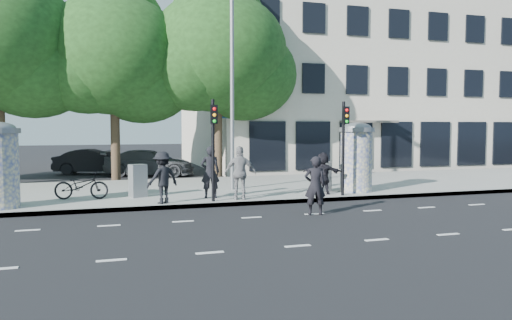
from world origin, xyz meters
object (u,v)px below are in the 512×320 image
object	(u,v)px
man_road	(315,186)
bicycle	(81,185)
ped_e	(240,173)
ped_f	(323,173)
traffic_pole_far	(344,138)
ped_d	(163,178)
ad_column_right	(356,155)
car_right	(149,163)
cabinet_left	(138,181)
car_mid	(94,162)
traffic_pole_near	(213,139)
street_lamp	(232,71)
cabinet_right	(323,176)
ped_b	(210,172)

from	to	relation	value
man_road	bicycle	size ratio (longest dim) A/B	0.98
ped_e	ped_f	distance (m)	3.30
ped_f	traffic_pole_far	bearing A→B (deg)	152.79
ped_d	ped_f	size ratio (longest dim) A/B	1.09
ped_e	bicycle	distance (m)	5.50
traffic_pole_far	man_road	world-z (taller)	traffic_pole_far
ad_column_right	bicycle	world-z (taller)	ad_column_right
ped_d	man_road	world-z (taller)	ped_d
traffic_pole_far	ped_e	distance (m)	4.01
man_road	bicycle	distance (m)	8.09
ad_column_right	car_right	world-z (taller)	ad_column_right
ad_column_right	car_right	xyz separation A→B (m)	(-6.94, 9.88, -0.85)
cabinet_left	car_mid	size ratio (longest dim) A/B	0.28
traffic_pole_near	street_lamp	distance (m)	4.07
ad_column_right	cabinet_right	size ratio (longest dim) A/B	2.28
ped_f	bicycle	size ratio (longest dim) A/B	0.86
street_lamp	bicycle	xyz separation A→B (m)	(-5.64, -0.97, -4.17)
cabinet_right	bicycle	bearing A→B (deg)	161.72
ped_f	cabinet_left	world-z (taller)	ped_f
ped_e	car_right	bearing A→B (deg)	-66.54
cabinet_left	cabinet_right	size ratio (longest dim) A/B	1.00
car_right	traffic_pole_near	bearing A→B (deg)	-155.97
ped_b	cabinet_left	world-z (taller)	ped_b
ped_b	cabinet_left	distance (m)	2.62
traffic_pole_far	ped_b	xyz separation A→B (m)	(-4.74, 0.84, -1.17)
car_right	ped_f	bearing A→B (deg)	-134.28
traffic_pole_near	bicycle	distance (m)	4.90
traffic_pole_near	ped_d	world-z (taller)	traffic_pole_near
ped_d	bicycle	size ratio (longest dim) A/B	0.93
traffic_pole_far	bicycle	xyz separation A→B (m)	(-9.04, 1.87, -1.60)
ad_column_right	man_road	size ratio (longest dim) A/B	1.50
ped_f	ped_b	bearing A→B (deg)	13.61
ped_f	cabinet_left	bearing A→B (deg)	6.57
bicycle	ad_column_right	bearing A→B (deg)	-84.05
street_lamp	cabinet_right	xyz separation A→B (m)	(3.17, -1.58, -4.06)
ped_b	car_mid	distance (m)	12.55
ped_f	traffic_pole_near	bearing A→B (deg)	25.00
ped_d	cabinet_left	distance (m)	1.87
street_lamp	ped_f	xyz separation A→B (m)	(2.84, -2.28, -3.87)
ped_b	ped_e	xyz separation A→B (m)	(0.90, -0.68, 0.01)
traffic_pole_near	ped_f	bearing A→B (deg)	7.49
ad_column_right	cabinet_right	distance (m)	1.51
traffic_pole_far	street_lamp	distance (m)	5.12
ped_b	ped_d	world-z (taller)	ped_b
ad_column_right	car_right	distance (m)	12.10
ped_d	car_right	xyz separation A→B (m)	(0.53, 10.68, -0.31)
street_lamp	car_right	bearing A→B (deg)	107.70
ped_d	bicycle	bearing A→B (deg)	-58.36
ad_column_right	ped_e	xyz separation A→B (m)	(-4.83, -0.75, -0.47)
traffic_pole_far	car_right	size ratio (longest dim) A/B	0.72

